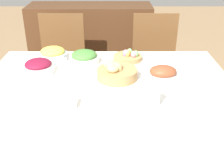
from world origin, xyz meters
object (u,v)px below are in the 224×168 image
pineapple_bowl (54,54)px  drinking_cup (155,97)px  sideboard (92,45)px  butter_dish (66,102)px  egg_basket (129,56)px  dinner_plate (112,120)px  spoon (148,120)px  ham_platter (164,72)px  chair_far_left (63,63)px  bread_basket (117,72)px  green_salad_bowl (85,57)px  chair_far_right (156,64)px  knife (142,120)px  beet_salad_bowl (39,66)px  fork (81,120)px

pineapple_bowl → drinking_cup: 0.92m
sideboard → pineapple_bowl: size_ratio=6.63×
butter_dish → egg_basket: bearing=60.0°
dinner_plate → spoon: bearing=0.0°
ham_platter → dinner_plate: size_ratio=1.08×
chair_far_left → bread_basket: 1.02m
spoon → drinking_cup: bearing=71.3°
butter_dish → green_salad_bowl: bearing=85.1°
sideboard → dinner_plate: size_ratio=5.48×
egg_basket → butter_dish: size_ratio=1.59×
drinking_cup → spoon: bearing=-107.3°
chair_far_right → knife: (-0.26, -1.32, 0.26)m
pineapple_bowl → dinner_plate: 0.90m
green_salad_bowl → beet_salad_bowl: bearing=-149.3°
pineapple_bowl → green_salad_bowl: (0.24, -0.05, -0.00)m
pineapple_bowl → green_salad_bowl: bearing=-11.8°
knife → drinking_cup: drinking_cup is taller
egg_basket → green_salad_bowl: bearing=-171.4°
sideboard → beet_salad_bowl: sideboard is taller
bread_basket → chair_far_left: bearing=121.0°
drinking_cup → bread_basket: bearing=120.9°
sideboard → green_salad_bowl: size_ratio=6.41×
chair_far_right → beet_salad_bowl: size_ratio=4.70×
drinking_cup → butter_dish: bearing=-179.4°
chair_far_right → spoon: (-0.23, -1.32, 0.26)m
beet_salad_bowl → dinner_plate: size_ratio=0.82×
chair_far_left → knife: 1.48m
chair_far_right → bread_basket: size_ratio=3.74×
fork → drinking_cup: (0.38, 0.15, 0.05)m
egg_basket → green_salad_bowl: (-0.32, -0.05, 0.01)m
bread_basket → fork: bread_basket is taller
green_salad_bowl → bread_basket: bearing=-49.1°
chair_far_left → butter_dish: bearing=-77.8°
pineapple_bowl → beet_salad_bowl: bearing=-103.9°
green_salad_bowl → ham_platter: bearing=-22.8°
drinking_cup → egg_basket: bearing=99.1°
green_salad_bowl → butter_dish: green_salad_bowl is taller
bread_basket → green_salad_bowl: 0.35m
ham_platter → drinking_cup: drinking_cup is taller
ham_platter → butter_dish: 0.69m
beet_salad_bowl → drinking_cup: size_ratio=2.10×
sideboard → egg_basket: sideboard is taller
drinking_cup → chair_far_left: bearing=121.0°
green_salad_bowl → spoon: bearing=-63.1°
chair_far_right → drinking_cup: size_ratio=9.85×
sideboard → drinking_cup: (0.47, -1.87, 0.36)m
bread_basket → pineapple_bowl: 0.56m
chair_far_left → ham_platter: 1.17m
beet_salad_bowl → dinner_plate: bearing=-49.5°
chair_far_left → dinner_plate: 1.42m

